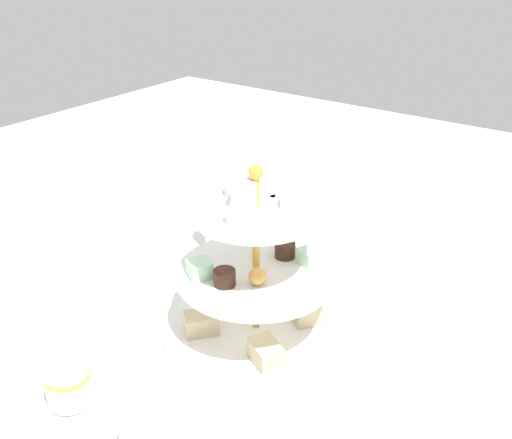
# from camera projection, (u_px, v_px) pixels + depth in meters

# --- Properties ---
(ground_plane) EXTENTS (2.40, 2.40, 0.00)m
(ground_plane) POSITION_uv_depth(u_px,v_px,m) (256.00, 332.00, 0.87)
(ground_plane) COLOR silver
(tiered_serving_stand) EXTENTS (0.27, 0.27, 0.26)m
(tiered_serving_stand) POSITION_uv_depth(u_px,v_px,m) (256.00, 285.00, 0.83)
(tiered_serving_stand) COLOR white
(tiered_serving_stand) RESTS_ON ground_plane
(water_glass_tall_right) EXTENTS (0.07, 0.07, 0.12)m
(water_glass_tall_right) POSITION_uv_depth(u_px,v_px,m) (223.00, 218.00, 1.07)
(water_glass_tall_right) COLOR silver
(water_glass_tall_right) RESTS_ON ground_plane
(water_glass_short_left) EXTENTS (0.06, 0.06, 0.07)m
(water_glass_short_left) POSITION_uv_depth(u_px,v_px,m) (150.00, 437.00, 0.65)
(water_glass_short_left) COLOR silver
(water_glass_short_left) RESTS_ON ground_plane
(teacup_with_saucer) EXTENTS (0.09, 0.09, 0.05)m
(teacup_with_saucer) POSITION_uv_depth(u_px,v_px,m) (69.00, 388.00, 0.73)
(teacup_with_saucer) COLOR white
(teacup_with_saucer) RESTS_ON ground_plane
(butter_knife_left) EXTENTS (0.15, 0.10, 0.00)m
(butter_knife_left) POSITION_uv_depth(u_px,v_px,m) (427.00, 285.00, 0.98)
(butter_knife_left) COLOR silver
(butter_knife_left) RESTS_ON ground_plane
(butter_knife_right) EXTENTS (0.08, 0.16, 0.00)m
(butter_knife_right) POSITION_uv_depth(u_px,v_px,m) (66.00, 303.00, 0.93)
(butter_knife_right) COLOR silver
(butter_knife_right) RESTS_ON ground_plane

